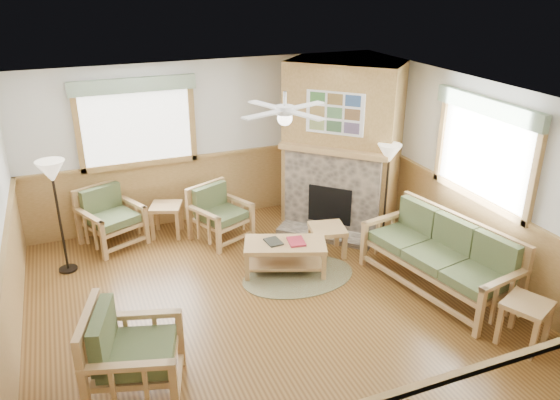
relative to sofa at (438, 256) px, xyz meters
name	(u,v)px	position (x,y,z in m)	size (l,w,h in m)	color
floor	(272,306)	(-2.22, 0.42, -0.49)	(6.00, 6.00, 0.01)	brown
ceiling	(270,99)	(-2.22, 0.42, 2.21)	(6.00, 6.00, 0.01)	white
wall_back	(206,142)	(-2.22, 3.42, 0.86)	(6.00, 0.02, 2.70)	silver
wall_front	(420,368)	(-2.22, -2.58, 0.86)	(6.00, 0.02, 2.70)	silver
wall_right	(473,178)	(0.78, 0.42, 0.86)	(0.02, 6.00, 2.70)	silver
wainscot	(271,269)	(-2.22, 0.42, 0.06)	(6.00, 6.00, 1.10)	olive
fireplace	(342,144)	(-0.17, 2.47, 0.86)	(2.20, 2.20, 2.70)	olive
window_back	(131,76)	(-3.32, 3.38, 2.04)	(1.90, 0.16, 1.50)	white
window_right	(494,96)	(0.74, 0.22, 2.04)	(0.16, 1.90, 1.50)	white
ceiling_fan	(285,95)	(-1.92, 0.72, 2.17)	(1.24, 1.24, 0.36)	white
sofa	(438,256)	(0.00, 0.00, 0.00)	(0.87, 2.12, 0.98)	#A8814E
armchair_back_left	(111,218)	(-3.90, 2.97, -0.04)	(0.81, 0.81, 0.91)	#A8814E
armchair_back_right	(221,214)	(-2.28, 2.50, -0.06)	(0.77, 0.77, 0.86)	#A8814E
armchair_left	(135,353)	(-4.04, -0.52, 0.01)	(0.89, 0.89, 1.00)	#A8814E
coffee_table	(285,257)	(-1.72, 1.17, -0.26)	(1.15, 0.57, 0.46)	#A8814E
end_table_chairs	(167,220)	(-3.05, 2.97, -0.22)	(0.47, 0.45, 0.53)	#A8814E
end_table_sofa	(524,323)	(0.20, -1.36, -0.21)	(0.49, 0.47, 0.55)	#A8814E
footstool	(327,240)	(-0.92, 1.43, -0.27)	(0.51, 0.51, 0.44)	#A8814E
braided_rug	(298,276)	(-1.60, 0.97, -0.48)	(1.63, 1.63, 0.01)	brown
floor_lamp_left	(59,217)	(-4.62, 2.38, 0.35)	(0.38, 0.38, 1.67)	black
floor_lamp_right	(386,193)	(0.12, 1.51, 0.31)	(0.37, 0.37, 1.60)	black
book_red	(296,241)	(-1.57, 1.12, 0.00)	(0.22, 0.30, 0.03)	maroon
book_dark	(273,241)	(-1.87, 1.24, 0.00)	(0.20, 0.27, 0.03)	#252620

